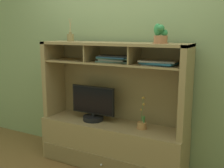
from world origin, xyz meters
TOP-DOWN VIEW (x-y plane):
  - floor_plane at (0.00, 0.00)m, footprint 6.00×6.00m
  - back_wall at (0.00, 0.27)m, footprint 6.00×0.02m
  - media_console at (0.00, 0.01)m, footprint 1.69×0.50m
  - tv_monitor at (-0.24, -0.02)m, footprint 0.55×0.24m
  - potted_orchid at (0.37, -0.01)m, footprint 0.11×0.11m
  - magazine_stack_left at (0.02, 0.02)m, footprint 0.41×0.28m
  - magazine_stack_centre at (0.53, -0.02)m, footprint 0.38×0.25m
  - diffuser_bottle at (-0.55, 0.00)m, footprint 0.08×0.08m
  - potted_succulent at (0.55, -0.03)m, footprint 0.15×0.15m

SIDE VIEW (x-z plane):
  - floor_plane at x=0.00m, z-range -0.02..0.00m
  - media_console at x=0.00m, z-range -0.29..1.14m
  - potted_orchid at x=0.37m, z-range 0.40..0.75m
  - tv_monitor at x=-0.24m, z-range 0.49..0.89m
  - magazine_stack_centre at x=0.53m, z-range 1.22..1.26m
  - magazine_stack_left at x=0.02m, z-range 1.21..1.29m
  - back_wall at x=0.00m, z-range 0.00..2.80m
  - diffuser_bottle at x=-0.55m, z-range 1.35..1.61m
  - potted_succulent at x=0.55m, z-range 1.41..1.60m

